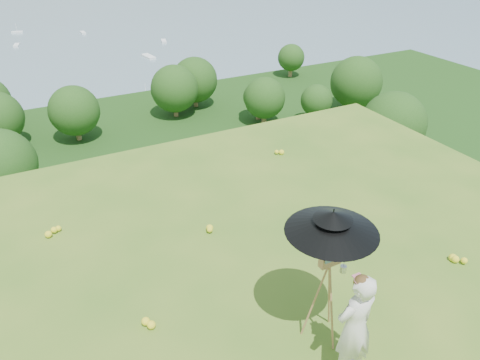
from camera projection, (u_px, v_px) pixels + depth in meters
forest_slope at (85, 301)px, 47.16m from camera, size 140.00×56.00×22.00m
shoreline_tier at (44, 184)px, 81.45m from camera, size 170.00×28.00×8.00m
slope_trees at (59, 181)px, 40.24m from camera, size 110.00×50.00×6.00m
harbor_town at (36, 151)px, 78.24m from camera, size 110.00×22.00×5.00m
wildflowers at (273, 350)px, 6.01m from camera, size 10.00×10.50×0.12m
painter at (355, 326)px, 5.46m from camera, size 0.57×0.39×1.51m
field_easel at (326, 293)px, 5.94m from camera, size 0.58×0.58×1.50m
sun_umbrella at (331, 236)px, 5.54m from camera, size 1.32×1.32×0.77m
painter_cap at (363, 280)px, 5.10m from camera, size 0.19×0.22×0.10m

